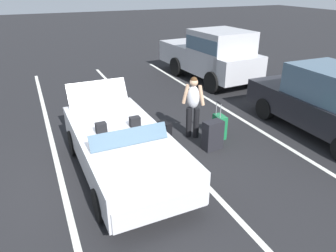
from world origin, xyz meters
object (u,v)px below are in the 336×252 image
object	(u,v)px
convertible_car	(126,152)
suitcase_medium_bright	(219,126)
traveler_person	(193,104)
parked_sedan_near	(328,102)
suitcase_small_carryon	(165,131)
suitcase_large_black	(213,135)
parked_pickup_truck_far	(213,54)

from	to	relation	value
convertible_car	suitcase_medium_bright	bearing A→B (deg)	104.82
traveler_person	parked_sedan_near	size ratio (longest dim) A/B	0.37
suitcase_small_carryon	traveler_person	xyz separation A→B (m)	(0.13, 0.75, 0.68)
suitcase_large_black	parked_pickup_truck_far	distance (m)	6.02
convertible_car	suitcase_large_black	world-z (taller)	convertible_car
suitcase_small_carryon	parked_sedan_near	distance (m)	4.41
convertible_car	parked_sedan_near	xyz separation A→B (m)	(0.12, 5.56, 0.30)
suitcase_small_carryon	parked_pickup_truck_far	bearing A→B (deg)	-155.67
suitcase_medium_bright	parked_pickup_truck_far	size ratio (longest dim) A/B	0.20
suitcase_small_carryon	traveler_person	size ratio (longest dim) A/B	0.30
convertible_car	suitcase_medium_bright	size ratio (longest dim) A/B	4.20
traveler_person	parked_sedan_near	xyz separation A→B (m)	(1.24, 3.39, -0.04)
suitcase_small_carryon	parked_pickup_truck_far	xyz separation A→B (m)	(-4.19, 3.97, 0.86)
suitcase_medium_bright	parked_pickup_truck_far	xyz separation A→B (m)	(-4.64, 2.58, 0.79)
suitcase_small_carryon	parked_sedan_near	bearing A→B (deg)	139.47
convertible_car	traveler_person	distance (m)	2.47
suitcase_large_black	suitcase_medium_bright	world-z (taller)	suitcase_medium_bright
suitcase_large_black	suitcase_medium_bright	bearing A→B (deg)	-53.04
suitcase_large_black	parked_pickup_truck_far	xyz separation A→B (m)	(-5.12, 3.08, 0.74)
suitcase_medium_bright	parked_sedan_near	distance (m)	2.96
suitcase_medium_bright	suitcase_small_carryon	size ratio (longest dim) A/B	2.02
traveler_person	parked_sedan_near	world-z (taller)	parked_sedan_near
suitcase_large_black	suitcase_medium_bright	xyz separation A→B (m)	(-0.48, 0.50, -0.05)
convertible_car	parked_sedan_near	bearing A→B (deg)	87.67
convertible_car	parked_pickup_truck_far	size ratio (longest dim) A/B	0.83
suitcase_small_carryon	parked_sedan_near	size ratio (longest dim) A/B	0.11
convertible_car	parked_sedan_near	size ratio (longest dim) A/B	0.94
suitcase_large_black	traveler_person	size ratio (longest dim) A/B	0.45
parked_sedan_near	parked_pickup_truck_far	xyz separation A→B (m)	(-5.56, -0.17, 0.22)
convertible_car	parked_pickup_truck_far	bearing A→B (deg)	134.14
suitcase_small_carryon	convertible_car	bearing A→B (deg)	19.09
suitcase_medium_bright	traveler_person	world-z (taller)	traveler_person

